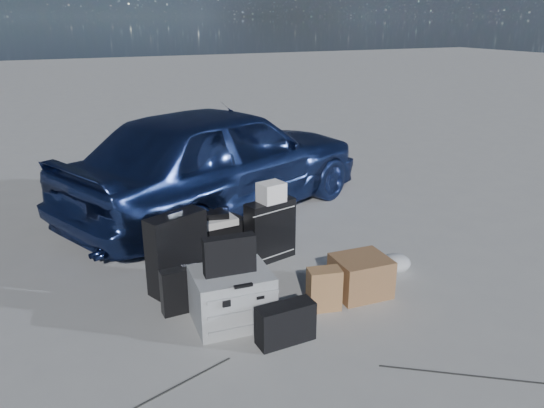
# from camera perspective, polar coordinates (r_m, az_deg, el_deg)

# --- Properties ---
(ground) EXTENTS (60.00, 60.00, 0.00)m
(ground) POSITION_cam_1_polar(r_m,az_deg,el_deg) (4.28, 2.80, -12.46)
(ground) COLOR #A2A19D
(ground) RESTS_ON ground
(car) EXTENTS (4.25, 3.05, 1.35)m
(car) POSITION_cam_1_polar(r_m,az_deg,el_deg) (6.32, -5.65, 4.82)
(car) COLOR navy
(car) RESTS_ON ground
(pelican_case) EXTENTS (0.62, 0.53, 0.43)m
(pelican_case) POSITION_cam_1_polar(r_m,az_deg,el_deg) (4.18, -4.35, -9.94)
(pelican_case) COLOR #B0B4B6
(pelican_case) RESTS_ON ground
(laptop_bag) EXTENTS (0.40, 0.14, 0.30)m
(laptop_bag) POSITION_cam_1_polar(r_m,az_deg,el_deg) (4.01, -4.60, -5.48)
(laptop_bag) COLOR black
(laptop_bag) RESTS_ON pelican_case
(briefcase) EXTENTS (0.49, 0.12, 0.38)m
(briefcase) POSITION_cam_1_polar(r_m,az_deg,el_deg) (4.39, -8.69, -8.92)
(briefcase) COLOR black
(briefcase) RESTS_ON ground
(suitcase_left) EXTENTS (0.57, 0.38, 0.69)m
(suitcase_left) POSITION_cam_1_polar(r_m,az_deg,el_deg) (4.67, -10.17, -5.11)
(suitcase_left) COLOR black
(suitcase_left) RESTS_ON ground
(suitcase_right) EXTENTS (0.53, 0.30, 0.60)m
(suitcase_right) POSITION_cam_1_polar(r_m,az_deg,el_deg) (5.16, -0.20, -2.86)
(suitcase_right) COLOR black
(suitcase_right) RESTS_ON ground
(white_carton) EXTENTS (0.27, 0.23, 0.19)m
(white_carton) POSITION_cam_1_polar(r_m,az_deg,el_deg) (5.01, -0.08, 1.28)
(white_carton) COLOR white
(white_carton) RESTS_ON suitcase_right
(duffel_bag) EXTENTS (0.70, 0.47, 0.32)m
(duffel_bag) POSITION_cam_1_polar(r_m,az_deg,el_deg) (5.38, -6.04, -3.63)
(duffel_bag) COLOR black
(duffel_bag) RESTS_ON ground
(flat_box_white) EXTENTS (0.43, 0.34, 0.07)m
(flat_box_white) POSITION_cam_1_polar(r_m,az_deg,el_deg) (5.29, -6.25, -1.79)
(flat_box_white) COLOR white
(flat_box_white) RESTS_ON duffel_bag
(flat_box_black) EXTENTS (0.32, 0.26, 0.06)m
(flat_box_black) POSITION_cam_1_polar(r_m,az_deg,el_deg) (5.28, -6.21, -1.07)
(flat_box_black) COLOR black
(flat_box_black) RESTS_ON flat_box_white
(kraft_bag) EXTENTS (0.29, 0.21, 0.35)m
(kraft_bag) POSITION_cam_1_polar(r_m,az_deg,el_deg) (4.38, 5.62, -9.10)
(kraft_bag) COLOR #AE6F4B
(kraft_bag) RESTS_ON ground
(cardboard_box) EXTENTS (0.47, 0.42, 0.34)m
(cardboard_box) POSITION_cam_1_polar(r_m,az_deg,el_deg) (4.64, 9.52, -7.63)
(cardboard_box) COLOR brown
(cardboard_box) RESTS_ON ground
(plastic_bag) EXTENTS (0.31, 0.26, 0.17)m
(plastic_bag) POSITION_cam_1_polar(r_m,az_deg,el_deg) (5.13, 13.09, -6.21)
(plastic_bag) COLOR #BABDC1
(plastic_bag) RESTS_ON ground
(messenger_bag) EXTENTS (0.44, 0.18, 0.30)m
(messenger_bag) POSITION_cam_1_polar(r_m,az_deg,el_deg) (3.97, 1.47, -12.72)
(messenger_bag) COLOR black
(messenger_bag) RESTS_ON ground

